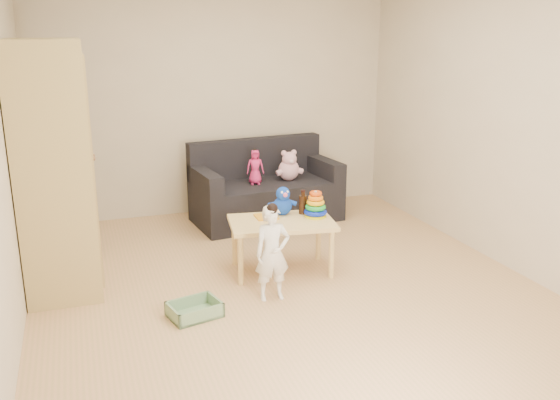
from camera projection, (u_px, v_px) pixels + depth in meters
name	position (u px, v px, depth m)	size (l,w,h in m)	color
room	(284.00, 128.00, 4.58)	(4.50, 4.50, 4.50)	tan
wardrobe	(55.00, 166.00, 4.72)	(0.55, 1.10, 1.97)	tan
sofa	(267.00, 201.00, 6.52)	(1.56, 0.78, 0.44)	black
play_table	(282.00, 246.00, 5.13)	(0.88, 0.56, 0.46)	#ECCC81
storage_bin	(195.00, 309.00, 4.36)	(0.36, 0.27, 0.11)	gray
toddler	(272.00, 254.00, 4.56)	(0.27, 0.18, 0.74)	white
pink_bear	(289.00, 167.00, 6.50)	(0.25, 0.21, 0.28)	#E9ACC2
doll	(255.00, 167.00, 6.31)	(0.19, 0.13, 0.37)	#E32A73
ring_stacker	(315.00, 207.00, 5.14)	(0.20, 0.20, 0.23)	yellow
brown_bottle	(303.00, 204.00, 5.24)	(0.07, 0.07, 0.21)	black
blue_plush	(283.00, 200.00, 5.20)	(0.21, 0.17, 0.26)	blue
wooden_figure	(270.00, 215.00, 5.02)	(0.05, 0.04, 0.12)	brown
yellow_book	(266.00, 217.00, 5.15)	(0.18, 0.18, 0.01)	orange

